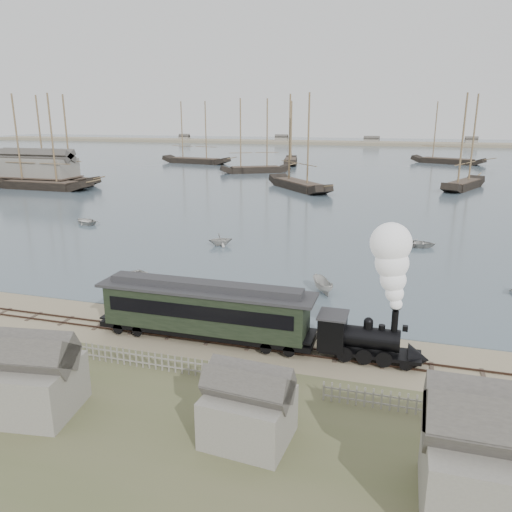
# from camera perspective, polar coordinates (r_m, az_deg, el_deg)

# --- Properties ---
(ground) EXTENTS (600.00, 600.00, 0.00)m
(ground) POSITION_cam_1_polar(r_m,az_deg,el_deg) (36.71, 1.75, -9.04)
(ground) COLOR tan
(ground) RESTS_ON ground
(harbor_water) EXTENTS (600.00, 336.00, 0.06)m
(harbor_water) POSITION_cam_1_polar(r_m,az_deg,el_deg) (203.01, 14.33, 10.94)
(harbor_water) COLOR #43515F
(harbor_water) RESTS_ON ground
(rail_track) EXTENTS (120.00, 1.80, 0.16)m
(rail_track) POSITION_cam_1_polar(r_m,az_deg,el_deg) (34.95, 0.90, -10.31)
(rail_track) COLOR #38271E
(rail_track) RESTS_ON ground
(picket_fence_west) EXTENTS (19.00, 0.10, 1.20)m
(picket_fence_west) POSITION_cam_1_polar(r_m,az_deg,el_deg) (33.11, -12.70, -12.37)
(picket_fence_west) COLOR gray
(picket_fence_west) RESTS_ON ground
(picket_fence_east) EXTENTS (15.00, 0.10, 1.20)m
(picket_fence_east) POSITION_cam_1_polar(r_m,az_deg,el_deg) (29.44, 22.94, -17.16)
(picket_fence_east) COLOR gray
(picket_fence_east) RESTS_ON ground
(shed_left) EXTENTS (5.00, 4.00, 4.10)m
(shed_left) POSITION_cam_1_polar(r_m,az_deg,el_deg) (30.76, -24.28, -15.82)
(shed_left) COLOR gray
(shed_left) RESTS_ON ground
(shed_mid) EXTENTS (4.00, 3.50, 3.60)m
(shed_mid) POSITION_cam_1_polar(r_m,az_deg,el_deg) (26.23, -0.88, -20.18)
(shed_mid) COLOR gray
(shed_mid) RESTS_ON ground
(far_spit) EXTENTS (500.00, 20.00, 1.80)m
(far_spit) POSITION_cam_1_polar(r_m,az_deg,el_deg) (282.80, 15.10, 12.11)
(far_spit) COLOR tan
(far_spit) RESTS_ON ground
(locomotive) EXTENTS (7.07, 2.64, 8.81)m
(locomotive) POSITION_cam_1_polar(r_m,az_deg,el_deg) (32.31, 14.49, -5.28)
(locomotive) COLOR black
(locomotive) RESTS_ON ground
(passenger_coach) EXTENTS (15.54, 3.00, 3.77)m
(passenger_coach) POSITION_cam_1_polar(r_m,az_deg,el_deg) (35.30, -5.84, -5.99)
(passenger_coach) COLOR black
(passenger_coach) RESTS_ON ground
(beached_dinghy) EXTENTS (2.99, 3.90, 0.75)m
(beached_dinghy) POSITION_cam_1_polar(r_m,az_deg,el_deg) (40.16, -13.08, -6.64)
(beached_dinghy) COLOR #BBB9B2
(beached_dinghy) RESTS_ON ground
(rowboat_0) EXTENTS (3.93, 4.05, 0.68)m
(rowboat_0) POSITION_cam_1_polar(r_m,az_deg,el_deg) (49.85, -13.02, -2.17)
(rowboat_0) COLOR #BBB9B2
(rowboat_0) RESTS_ON harbor_water
(rowboat_1) EXTENTS (3.66, 3.80, 1.54)m
(rowboat_1) POSITION_cam_1_polar(r_m,az_deg,el_deg) (61.01, -4.09, 1.91)
(rowboat_1) COLOR #BBB9B2
(rowboat_1) RESTS_ON harbor_water
(rowboat_2) EXTENTS (3.48, 2.76, 1.28)m
(rowboat_2) POSITION_cam_1_polar(r_m,az_deg,el_deg) (45.22, 7.59, -3.35)
(rowboat_2) COLOR #BBB9B2
(rowboat_2) RESTS_ON harbor_water
(rowboat_3) EXTENTS (3.07, 4.27, 0.88)m
(rowboat_3) POSITION_cam_1_polar(r_m,az_deg,el_deg) (63.39, 17.95, 1.39)
(rowboat_3) COLOR #BBB9B2
(rowboat_3) RESTS_ON harbor_water
(rowboat_6) EXTENTS (4.56, 5.09, 0.87)m
(rowboat_6) POSITION_cam_1_polar(r_m,az_deg,el_deg) (77.50, -18.89, 3.82)
(rowboat_6) COLOR #BBB9B2
(rowboat_6) RESTS_ON harbor_water
(schooner_0) EXTENTS (23.70, 6.07, 20.00)m
(schooner_0) POSITION_cam_1_polar(r_m,az_deg,el_deg) (117.76, -23.80, 11.87)
(schooner_0) COLOR black
(schooner_0) RESTS_ON harbor_water
(schooner_1) EXTENTS (19.05, 13.10, 20.00)m
(schooner_1) POSITION_cam_1_polar(r_m,az_deg,el_deg) (139.81, -0.09, 13.57)
(schooner_1) COLOR black
(schooner_1) RESTS_ON harbor_water
(schooner_2) EXTENTS (17.66, 19.68, 20.00)m
(schooner_2) POSITION_cam_1_polar(r_m,az_deg,el_deg) (108.04, 5.00, 12.87)
(schooner_2) COLOR black
(schooner_2) RESTS_ON harbor_water
(schooner_3) EXTENTS (11.10, 18.46, 20.00)m
(schooner_3) POSITION_cam_1_polar(r_m,az_deg,el_deg) (117.05, 23.11, 11.92)
(schooner_3) COLOR black
(schooner_3) RESTS_ON harbor_water
(schooner_6) EXTENTS (24.82, 9.77, 20.00)m
(schooner_6) POSITION_cam_1_polar(r_m,az_deg,el_deg) (169.34, -6.99, 13.84)
(schooner_6) COLOR black
(schooner_6) RESTS_ON harbor_water
(schooner_7) EXTENTS (7.86, 19.43, 20.00)m
(schooner_7) POSITION_cam_1_polar(r_m,az_deg,el_deg) (165.57, 4.03, 13.88)
(schooner_7) COLOR black
(schooner_7) RESTS_ON harbor_water
(schooner_8) EXTENTS (23.72, 14.25, 20.00)m
(schooner_8) POSITION_cam_1_polar(r_m,az_deg,el_deg) (178.76, 21.31, 13.01)
(schooner_8) COLOR black
(schooner_8) RESTS_ON harbor_water
(schooner_10) EXTENTS (22.32, 8.85, 20.00)m
(schooner_10) POSITION_cam_1_polar(r_m,az_deg,el_deg) (124.10, -21.99, 12.19)
(schooner_10) COLOR black
(schooner_10) RESTS_ON harbor_water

